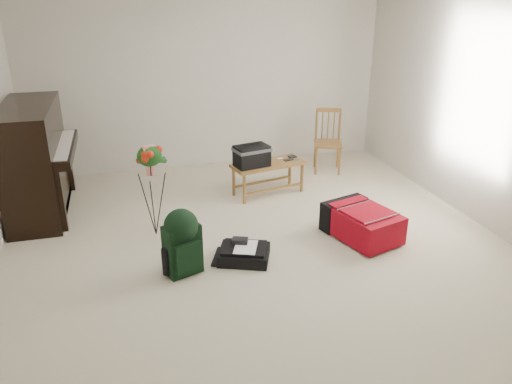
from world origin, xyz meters
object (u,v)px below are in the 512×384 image
object	(u,v)px
black_duffel	(244,253)
bench	(256,157)
flower_stand	(152,191)
green_backpack	(182,239)
red_suitcase	(360,221)
piano	(36,162)
dining_chair	(327,142)

from	to	relation	value
black_duffel	bench	bearing A→B (deg)	92.38
black_duffel	flower_stand	world-z (taller)	flower_stand
green_backpack	flower_stand	size ratio (longest dim) A/B	0.62
red_suitcase	flower_stand	world-z (taller)	flower_stand
green_backpack	black_duffel	bearing A→B (deg)	-12.42
bench	red_suitcase	xyz separation A→B (m)	(0.76, -1.36, -0.32)
bench	red_suitcase	distance (m)	1.59
bench	green_backpack	world-z (taller)	bench
piano	red_suitcase	xyz separation A→B (m)	(3.27, -1.55, -0.43)
dining_chair	black_duffel	bearing A→B (deg)	-109.65
dining_chair	red_suitcase	xyz separation A→B (m)	(-0.44, -1.97, -0.25)
black_duffel	flower_stand	size ratio (longest dim) A/B	0.57
black_duffel	green_backpack	world-z (taller)	green_backpack
bench	red_suitcase	world-z (taller)	bench
black_duffel	green_backpack	xyz separation A→B (m)	(-0.59, -0.08, 0.28)
red_suitcase	piano	bearing A→B (deg)	138.24
dining_chair	flower_stand	world-z (taller)	flower_stand
piano	dining_chair	xyz separation A→B (m)	(3.72, 0.42, -0.18)
piano	black_duffel	distance (m)	2.67
flower_stand	green_backpack	bearing A→B (deg)	-99.10
red_suitcase	green_backpack	size ratio (longest dim) A/B	1.40
dining_chair	flower_stand	distance (m)	2.86
red_suitcase	black_duffel	distance (m)	1.31
red_suitcase	black_duffel	xyz separation A→B (m)	(-1.29, -0.17, -0.10)
green_backpack	flower_stand	bearing A→B (deg)	82.24
flower_stand	black_duffel	bearing A→B (deg)	-66.18
red_suitcase	green_backpack	bearing A→B (deg)	171.07
piano	red_suitcase	distance (m)	3.65
bench	green_backpack	size ratio (longest dim) A/B	1.54
dining_chair	flower_stand	bearing A→B (deg)	-131.93
piano	dining_chair	bearing A→B (deg)	6.52
piano	black_duffel	size ratio (longest dim) A/B	2.61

